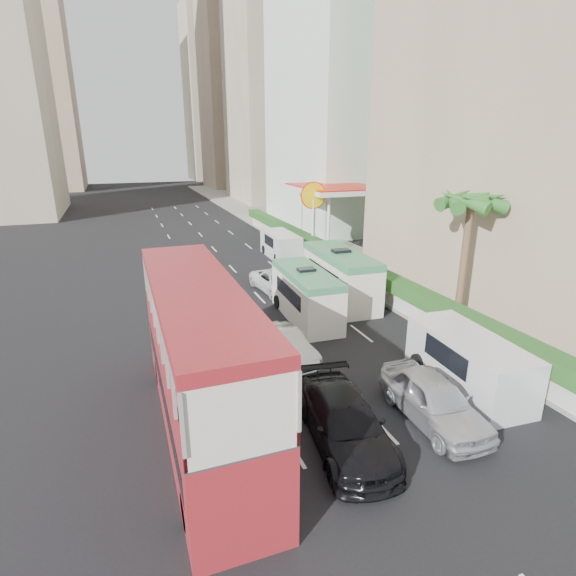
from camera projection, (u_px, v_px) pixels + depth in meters
name	position (u px, v px, depth m)	size (l,w,h in m)	color
ground_plane	(361.00, 394.00, 17.16)	(200.00, 200.00, 0.00)	black
double_decker_bus	(200.00, 359.00, 14.38)	(2.50, 11.00, 5.06)	maroon
car_silver_lane_a	(285.00, 359.00, 19.91)	(1.43, 4.10, 1.35)	silver
car_silver_lane_b	(431.00, 420.00, 15.54)	(1.92, 4.78, 1.63)	silver
car_black	(344.00, 443.00, 14.34)	(2.18, 5.36, 1.56)	black
van_asset	(277.00, 291.00, 28.83)	(2.17, 4.71, 1.31)	silver
minibus_near	(306.00, 295.00, 24.06)	(2.02, 6.05, 2.68)	silver
minibus_far	(340.00, 277.00, 26.78)	(2.26, 6.77, 3.00)	silver
panel_van_near	(468.00, 362.00, 17.31)	(2.14, 5.36, 2.14)	silver
panel_van_far	(281.00, 245.00, 37.14)	(2.02, 5.06, 2.02)	silver
sidewalk	(315.00, 242.00, 42.38)	(6.00, 120.00, 0.18)	#99968C
kerb_wall	(341.00, 269.00, 31.47)	(0.30, 44.00, 1.00)	silver
hedge	(342.00, 257.00, 31.21)	(1.10, 44.00, 0.70)	#2D6626
palm_tree	(463.00, 264.00, 22.25)	(0.36, 0.36, 6.40)	brown
shell_station	(334.00, 217.00, 40.10)	(6.50, 8.00, 5.50)	silver
tower_mid	(284.00, 30.00, 67.01)	(16.00, 16.00, 50.00)	#B5A68F
tower_far_a	(238.00, 73.00, 88.99)	(14.00, 14.00, 44.00)	tan
tower_far_b	(216.00, 95.00, 109.21)	(14.00, 14.00, 40.00)	#B5A68F
tower_left_b	(22.00, 63.00, 82.88)	(16.00, 16.00, 46.00)	tan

